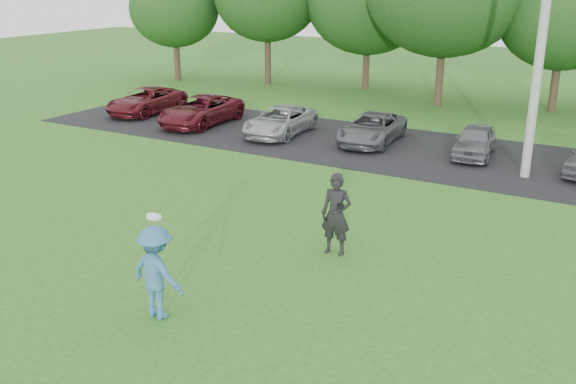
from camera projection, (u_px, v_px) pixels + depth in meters
The scene contains 7 objects.
ground at pixel (199, 306), 12.45m from camera, with size 100.00×100.00×0.00m, color #25661D.
parking_lot at pixel (419, 152), 23.12m from camera, with size 32.00×6.50×0.03m, color black.
utility_pole at pixel (545, 11), 18.64m from camera, with size 0.28×0.28×10.14m, color #A2A29D.
frisbee_player at pixel (157, 272), 11.79m from camera, with size 1.22×0.76×2.10m.
camera_bystander at pixel (336, 214), 14.49m from camera, with size 0.74×0.54×1.91m.
parked_cars at pixel (357, 128), 24.08m from camera, with size 27.73×4.92×1.20m.
tree_row at pixel (530, 1), 28.83m from camera, with size 42.39×9.85×8.64m.
Camera 1 is at (7.00, -8.73, 6.13)m, focal length 40.00 mm.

